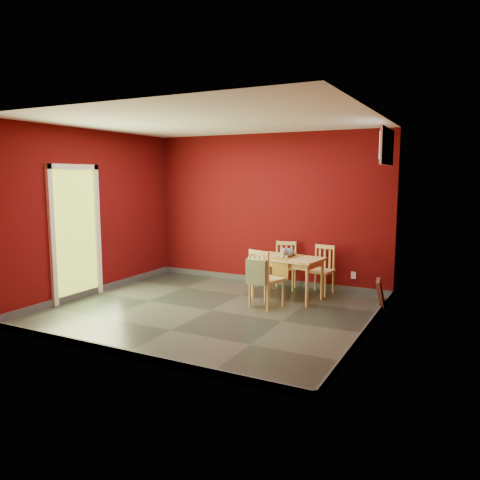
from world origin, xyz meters
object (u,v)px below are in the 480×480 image
at_px(dining_table, 287,262).
at_px(tote_bag, 257,272).
at_px(chair_far_right, 321,269).
at_px(chair_near, 265,278).
at_px(picture_frame, 381,294).
at_px(cat, 288,251).
at_px(chair_far_left, 285,265).

bearing_deg(dining_table, tote_bag, -99.71).
bearing_deg(chair_far_right, dining_table, -123.15).
bearing_deg(chair_near, picture_frame, 24.74).
xyz_separation_m(chair_near, tote_bag, (-0.04, -0.21, 0.13)).
xyz_separation_m(cat, picture_frame, (1.44, 0.07, -0.55)).
bearing_deg(cat, picture_frame, 34.40).
height_order(chair_far_right, picture_frame, chair_far_right).
bearing_deg(cat, tote_bag, -67.99).
distance_m(chair_near, tote_bag, 0.25).
height_order(chair_far_right, cat, cat).
distance_m(dining_table, chair_far_right, 0.72).
bearing_deg(chair_far_right, picture_frame, -25.46).
height_order(dining_table, chair_near, chair_near).
relative_size(chair_far_right, chair_near, 0.92).
relative_size(chair_far_left, chair_near, 0.93).
bearing_deg(chair_far_right, chair_far_left, 178.41).
height_order(chair_far_right, chair_near, chair_near).
relative_size(tote_bag, cat, 1.14).
relative_size(chair_near, picture_frame, 1.96).
bearing_deg(chair_near, chair_far_left, 97.85).
bearing_deg(chair_near, tote_bag, -100.48).
relative_size(dining_table, chair_far_left, 1.41).
xyz_separation_m(chair_far_left, chair_far_right, (0.66, -0.02, -0.01)).
bearing_deg(chair_far_left, dining_table, -65.38).
bearing_deg(chair_far_right, tote_bag, -110.24).
bearing_deg(chair_far_left, chair_far_right, -1.59).
relative_size(chair_near, cat, 2.31).
bearing_deg(picture_frame, chair_far_left, 163.07).
bearing_deg(chair_near, chair_far_right, 68.19).
relative_size(dining_table, tote_bag, 2.66).
bearing_deg(dining_table, cat, 76.62).
relative_size(cat, picture_frame, 0.85).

